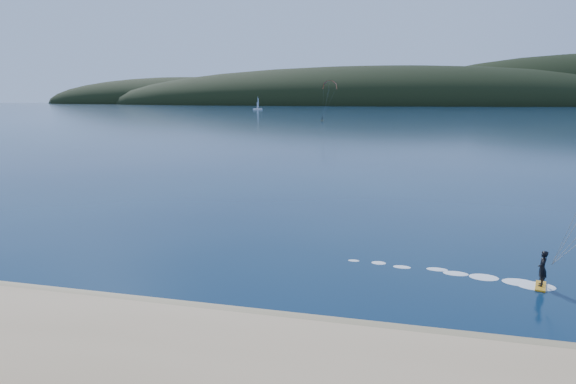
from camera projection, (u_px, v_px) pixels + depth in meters
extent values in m
plane|color=#071E39|center=(192.00, 372.00, 18.22)|extent=(1800.00, 1800.00, 0.00)
cube|color=olive|center=(234.00, 319.00, 22.50)|extent=(220.00, 2.50, 0.10)
ellipsoid|color=black|center=(373.00, 105.00, 715.95)|extent=(840.00, 280.00, 110.00)
ellipsoid|color=black|center=(183.00, 104.00, 852.18)|extent=(520.00, 220.00, 90.00)
cube|color=orange|center=(541.00, 286.00, 26.39)|extent=(0.88, 1.64, 0.09)
imported|color=black|center=(542.00, 268.00, 26.20)|extent=(0.63, 0.80, 1.93)
cube|color=orange|center=(322.00, 120.00, 222.58)|extent=(1.21, 1.22, 0.07)
imported|color=black|center=(322.00, 118.00, 222.42)|extent=(0.98, 0.98, 1.61)
cylinder|color=gray|center=(326.00, 103.00, 218.25)|extent=(0.02, 0.02, 14.42)
cube|color=white|center=(258.00, 109.00, 420.73)|extent=(7.78, 2.62, 1.36)
cylinder|color=white|center=(258.00, 103.00, 419.73)|extent=(0.19, 0.19, 10.66)
cube|color=white|center=(258.00, 103.00, 421.01)|extent=(0.09, 2.52, 7.75)
cube|color=white|center=(257.00, 105.00, 418.61)|extent=(0.08, 1.94, 4.84)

